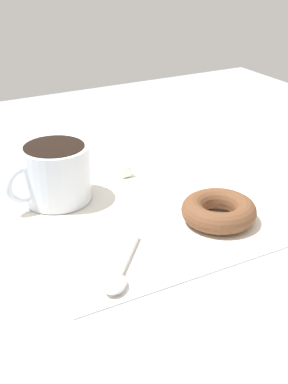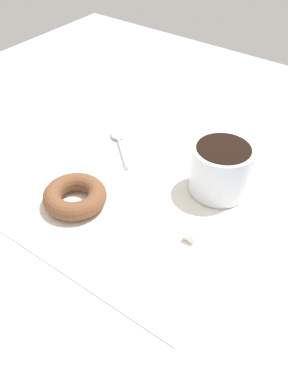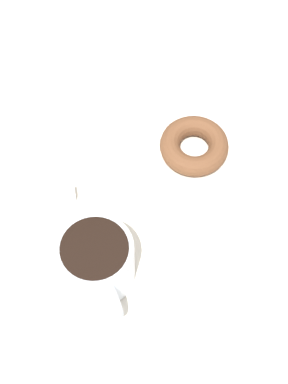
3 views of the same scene
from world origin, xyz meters
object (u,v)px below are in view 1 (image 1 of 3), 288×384
(spoon, at_px, (119,276))
(sugar_cube, at_px, (125,171))
(donut, at_px, (219,211))
(coffee_cup, at_px, (55,172))

(spoon, bearing_deg, sugar_cube, 151.79)
(donut, distance_m, spoon, 0.18)
(spoon, distance_m, sugar_cube, 0.26)
(coffee_cup, bearing_deg, sugar_cube, 101.31)
(coffee_cup, distance_m, spoon, 0.21)
(spoon, xyz_separation_m, sugar_cube, (-0.23, 0.12, 0.00))
(coffee_cup, height_order, spoon, coffee_cup)
(coffee_cup, bearing_deg, donut, 45.85)
(spoon, relative_size, sugar_cube, 6.39)
(coffee_cup, relative_size, sugar_cube, 7.79)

